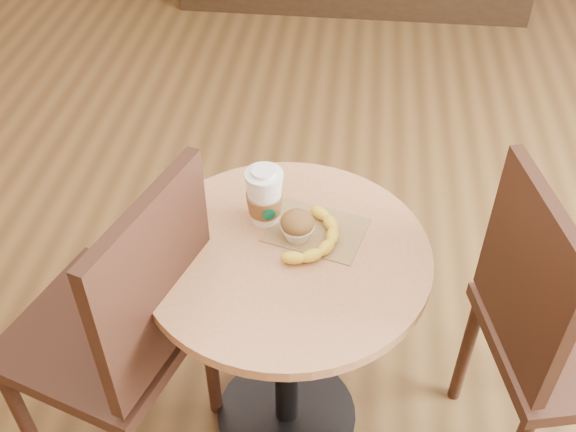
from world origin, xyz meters
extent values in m
plane|color=brown|center=(0.00, 0.00, 0.00)|extent=(7.00, 7.00, 0.00)
cylinder|color=black|center=(-0.08, 0.01, 0.01)|extent=(0.44, 0.44, 0.02)
cylinder|color=black|center=(-0.08, 0.01, 0.38)|extent=(0.07, 0.07, 0.72)
cylinder|color=tan|center=(-0.08, 0.01, 0.73)|extent=(0.72, 0.72, 0.03)
cube|color=#321B11|center=(-0.55, -0.11, 0.51)|extent=(0.57, 0.57, 0.05)
cylinder|color=#321B11|center=(-0.68, 0.13, 0.25)|extent=(0.04, 0.04, 0.51)
cylinder|color=#321B11|center=(-0.79, -0.23, 0.25)|extent=(0.04, 0.04, 0.51)
cylinder|color=#321B11|center=(-0.31, 0.01, 0.25)|extent=(0.04, 0.04, 0.51)
cube|color=#321B11|center=(-0.36, -0.17, 0.79)|extent=(0.16, 0.42, 0.47)
cube|color=#321B11|center=(0.68, 0.01, 0.49)|extent=(0.53, 0.53, 0.04)
cylinder|color=#321B11|center=(0.46, 0.15, 0.25)|extent=(0.04, 0.04, 0.49)
cube|color=#321B11|center=(0.49, -0.04, 0.77)|extent=(0.13, 0.41, 0.46)
cube|color=olive|center=(-0.01, 0.09, 0.75)|extent=(0.28, 0.24, 0.00)
cylinder|color=white|center=(-0.15, 0.12, 0.90)|extent=(0.10, 0.10, 0.01)
cylinder|color=white|center=(-0.15, 0.12, 0.91)|extent=(0.06, 0.06, 0.01)
cylinder|color=#074A2D|center=(-0.13, 0.07, 0.81)|extent=(0.03, 0.01, 0.03)
ellipsoid|color=brown|center=(-0.06, 0.06, 0.80)|extent=(0.08, 0.08, 0.06)
ellipsoid|color=beige|center=(-0.06, 0.06, 0.82)|extent=(0.03, 0.03, 0.02)
camera|label=1|loc=(0.05, -1.17, 1.92)|focal=42.00mm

